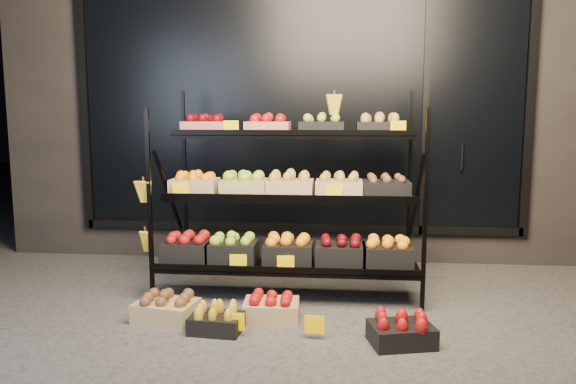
# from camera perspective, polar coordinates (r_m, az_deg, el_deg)

# --- Properties ---
(ground) EXTENTS (24.00, 24.00, 0.00)m
(ground) POSITION_cam_1_polar(r_m,az_deg,el_deg) (4.17, -0.63, -12.49)
(ground) COLOR #514F4C
(ground) RESTS_ON ground
(building) EXTENTS (6.00, 2.08, 3.50)m
(building) POSITION_cam_1_polar(r_m,az_deg,el_deg) (6.49, 1.81, 10.54)
(building) COLOR #2D2826
(building) RESTS_ON ground
(display_rack) EXTENTS (2.18, 1.02, 1.73)m
(display_rack) POSITION_cam_1_polar(r_m,az_deg,el_deg) (4.56, -0.00, -0.50)
(display_rack) COLOR black
(display_rack) RESTS_ON ground
(tag_floor_a) EXTENTS (0.13, 0.01, 0.12)m
(tag_floor_a) POSITION_cam_1_polar(r_m,az_deg,el_deg) (3.82, -5.42, -13.56)
(tag_floor_a) COLOR #FFCD00
(tag_floor_a) RESTS_ON ground
(tag_floor_b) EXTENTS (0.13, 0.01, 0.12)m
(tag_floor_b) POSITION_cam_1_polar(r_m,az_deg,el_deg) (3.76, 2.71, -13.88)
(tag_floor_b) COLOR #FFCD00
(tag_floor_b) RESTS_ON ground
(floor_crate_left) EXTENTS (0.47, 0.38, 0.21)m
(floor_crate_left) POSITION_cam_1_polar(r_m,az_deg,el_deg) (4.15, -12.27, -11.40)
(floor_crate_left) COLOR tan
(floor_crate_left) RESTS_ON ground
(floor_crate_midleft) EXTENTS (0.36, 0.28, 0.18)m
(floor_crate_midleft) POSITION_cam_1_polar(r_m,az_deg,el_deg) (3.90, -7.31, -12.74)
(floor_crate_midleft) COLOR black
(floor_crate_midleft) RESTS_ON ground
(floor_crate_midright) EXTENTS (0.41, 0.31, 0.20)m
(floor_crate_midright) POSITION_cam_1_polar(r_m,az_deg,el_deg) (4.08, -1.70, -11.57)
(floor_crate_midright) COLOR tan
(floor_crate_midright) RESTS_ON ground
(floor_crate_right) EXTENTS (0.45, 0.37, 0.20)m
(floor_crate_right) POSITION_cam_1_polar(r_m,az_deg,el_deg) (3.74, 11.46, -13.63)
(floor_crate_right) COLOR black
(floor_crate_right) RESTS_ON ground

